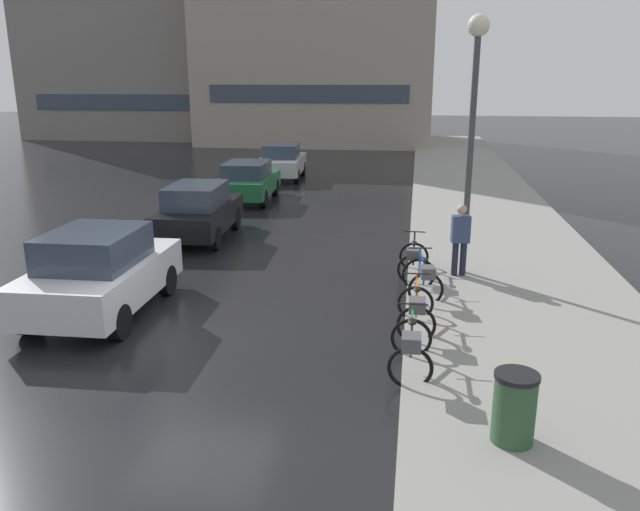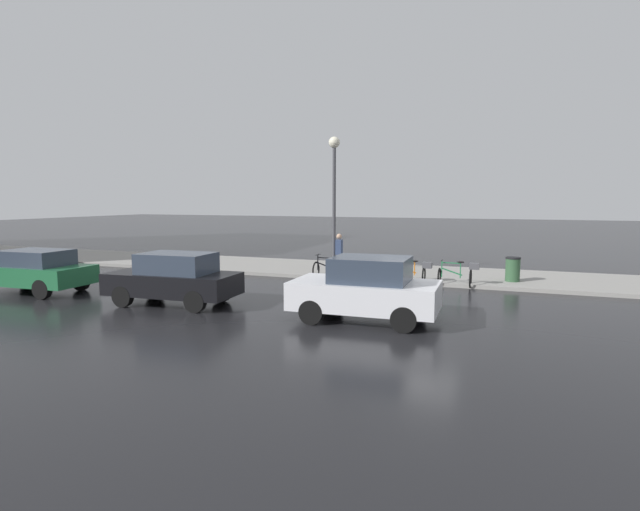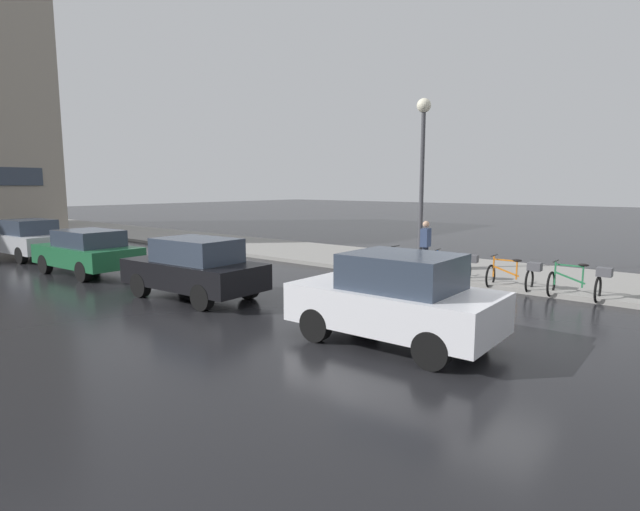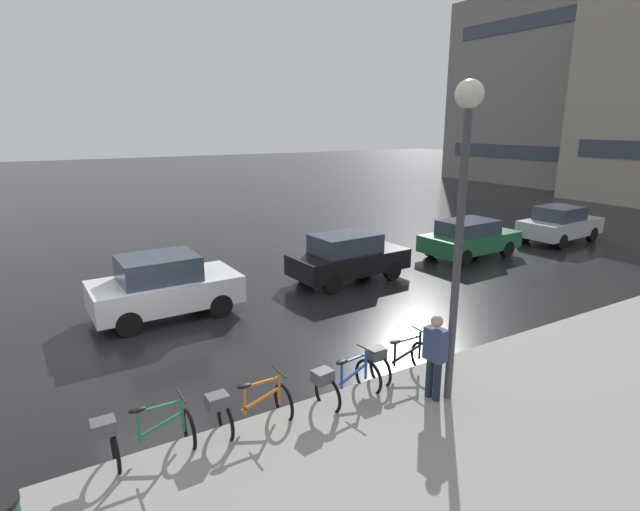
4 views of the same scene
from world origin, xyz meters
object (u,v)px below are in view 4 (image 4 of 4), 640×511
at_px(car_green, 469,238).
at_px(pedestrian, 435,355).
at_px(bicycle_nearest, 142,435).
at_px(bicycle_second, 247,407).
at_px(car_silver, 560,224).
at_px(streetlamp, 463,186).
at_px(bicycle_farthest, 396,360).
at_px(bicycle_third, 343,382).
at_px(car_black, 348,257).
at_px(car_white, 164,286).

bearing_deg(car_green, pedestrian, -49.89).
relative_size(bicycle_nearest, bicycle_second, 1.02).
height_order(car_silver, streetlamp, streetlamp).
relative_size(bicycle_farthest, pedestrian, 0.79).
distance_m(bicycle_second, bicycle_third, 1.84).
height_order(bicycle_nearest, bicycle_third, bicycle_third).
distance_m(bicycle_second, pedestrian, 3.46).
bearing_deg(bicycle_nearest, bicycle_farthest, 90.10).
distance_m(bicycle_second, car_black, 8.75).
bearing_deg(streetlamp, bicycle_nearest, -102.17).
height_order(bicycle_nearest, bicycle_farthest, bicycle_farthest).
xyz_separation_m(bicycle_nearest, car_green, (-6.22, 13.54, 0.27)).
xyz_separation_m(car_silver, pedestrian, (7.08, -13.99, 0.21)).
bearing_deg(bicycle_farthest, streetlamp, 15.67).
bearing_deg(bicycle_farthest, bicycle_second, -88.59).
bearing_deg(car_silver, car_black, -90.27).
relative_size(bicycle_nearest, car_black, 0.35).
relative_size(bicycle_nearest, bicycle_farthest, 1.02).
relative_size(car_green, car_silver, 1.00).
height_order(car_black, car_green, car_black).
xyz_separation_m(car_silver, streetlamp, (7.20, -13.72, 3.26)).
height_order(bicycle_second, bicycle_farthest, bicycle_farthest).
relative_size(bicycle_second, car_white, 0.36).
height_order(bicycle_second, bicycle_third, bicycle_third).
bearing_deg(bicycle_third, car_green, 122.64).
distance_m(bicycle_third, pedestrian, 1.74).
bearing_deg(pedestrian, bicycle_second, -105.90).
distance_m(bicycle_nearest, car_green, 14.91).
bearing_deg(streetlamp, car_white, -154.52).
height_order(bicycle_farthest, car_white, car_white).
distance_m(car_white, car_silver, 17.12).
distance_m(car_white, streetlamp, 8.52).
height_order(pedestrian, streetlamp, streetlamp).
height_order(bicycle_second, car_white, car_white).
height_order(car_green, car_silver, car_silver).
bearing_deg(streetlamp, car_green, 131.47).
bearing_deg(car_green, bicycle_third, -57.36).
relative_size(bicycle_farthest, car_silver, 0.34).
bearing_deg(car_white, streetlamp, 25.48).
xyz_separation_m(bicycle_third, streetlamp, (0.92, 1.72, 3.56)).
bearing_deg(streetlamp, bicycle_third, -118.19).
xyz_separation_m(car_green, car_silver, (0.15, 5.40, 0.03)).
distance_m(car_white, car_black, 6.01).
xyz_separation_m(bicycle_second, car_black, (-6.20, 6.16, 0.33)).
height_order(bicycle_farthest, car_black, car_black).
relative_size(bicycle_second, car_green, 0.35).
xyz_separation_m(bicycle_nearest, bicycle_second, (0.07, 1.67, -0.01)).
distance_m(car_black, car_silver, 11.11).
height_order(bicycle_third, car_silver, car_silver).
bearing_deg(car_black, car_white, -88.78).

